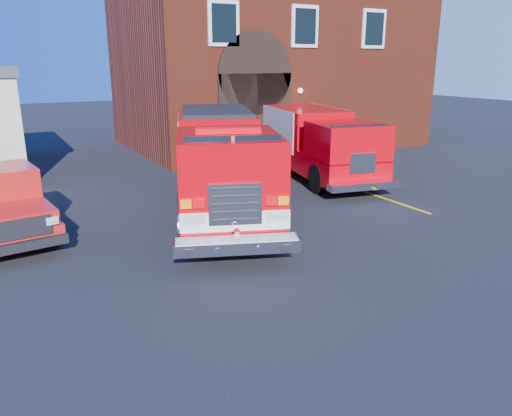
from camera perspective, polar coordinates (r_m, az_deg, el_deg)
ground at (r=12.81m, az=-2.57°, el=-4.24°), size 100.00×100.00×0.00m
parking_stripe_near at (r=17.22m, az=15.72°, el=0.62°), size 0.12×3.00×0.01m
parking_stripe_mid at (r=19.40m, az=9.61°, el=2.77°), size 0.12×3.00×0.01m
parking_stripe_far at (r=21.77m, az=4.76°, el=4.44°), size 0.12×3.00×0.01m
fire_station at (r=28.56m, az=1.38°, el=15.94°), size 15.20×10.20×8.45m
fire_engine at (r=15.51m, az=-4.03°, el=5.30°), size 5.86×9.91×2.96m
secondary_truck at (r=20.47m, az=6.77°, el=7.68°), size 4.00×8.43×2.63m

